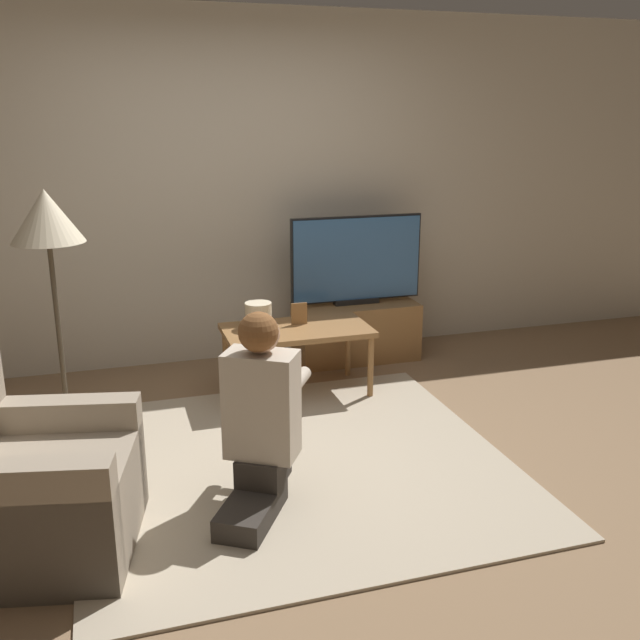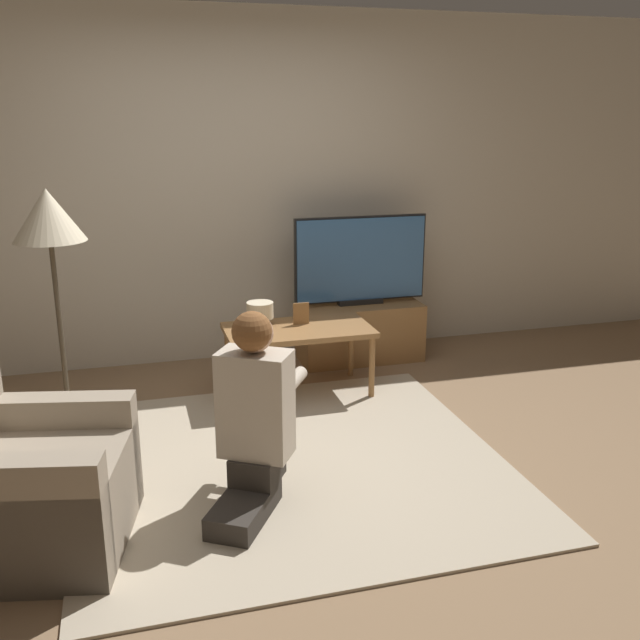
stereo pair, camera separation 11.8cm
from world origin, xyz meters
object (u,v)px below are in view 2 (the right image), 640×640
at_px(tv, 361,260).
at_px(coffee_table, 298,334).
at_px(floor_lamp, 49,227).
at_px(table_lamp, 260,312).
at_px(person_kneeling, 254,413).
at_px(armchair, 24,485).

xyz_separation_m(tv, coffee_table, (-0.63, -0.56, -0.36)).
height_order(floor_lamp, table_lamp, floor_lamp).
relative_size(tv, floor_lamp, 0.71).
bearing_deg(tv, person_kneeling, -121.58).
distance_m(coffee_table, table_lamp, 0.30).
height_order(coffee_table, person_kneeling, person_kneeling).
relative_size(coffee_table, person_kneeling, 1.00).
relative_size(floor_lamp, person_kneeling, 1.49).
distance_m(tv, floor_lamp, 2.29).
xyz_separation_m(coffee_table, floor_lamp, (-1.49, -0.17, 0.82)).
distance_m(armchair, person_kneeling, 1.06).
bearing_deg(table_lamp, floor_lamp, -168.39).
height_order(coffee_table, armchair, armchair).
distance_m(coffee_table, armchair, 2.14).
bearing_deg(floor_lamp, person_kneeling, -51.59).
distance_m(floor_lamp, table_lamp, 1.44).
bearing_deg(armchair, table_lamp, -29.25).
distance_m(floor_lamp, armchair, 1.58).
distance_m(floor_lamp, person_kneeling, 1.69).
xyz_separation_m(person_kneeling, table_lamp, (0.31, 1.44, 0.08)).
relative_size(person_kneeling, table_lamp, 5.43).
height_order(floor_lamp, armchair, floor_lamp).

